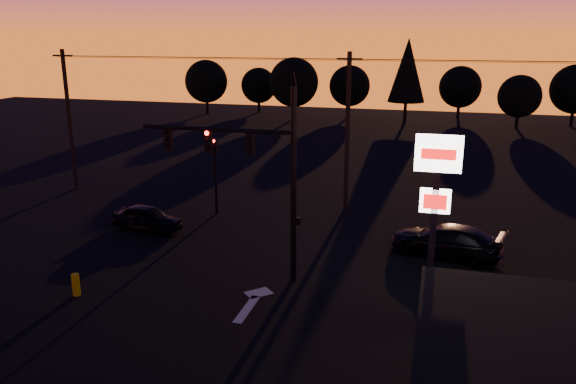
% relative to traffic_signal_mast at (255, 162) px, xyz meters
% --- Properties ---
extents(ground, '(120.00, 120.00, 0.00)m').
position_rel_traffic_signal_mast_xyz_m(ground, '(0.10, -3.99, -4.94)').
color(ground, black).
rests_on(ground, ground).
extents(lane_arrow, '(1.20, 3.10, 0.01)m').
position_rel_traffic_signal_mast_xyz_m(lane_arrow, '(0.60, -2.33, -4.93)').
color(lane_arrow, beige).
rests_on(lane_arrow, ground).
extents(traffic_signal_mast, '(6.79, 0.52, 8.58)m').
position_rel_traffic_signal_mast_xyz_m(traffic_signal_mast, '(0.00, 0.00, 0.00)').
color(traffic_signal_mast, black).
rests_on(traffic_signal_mast, ground).
extents(secondary_signal, '(0.30, 0.31, 4.35)m').
position_rel_traffic_signal_mast_xyz_m(secondary_signal, '(-4.90, 7.49, -2.07)').
color(secondary_signal, black).
rests_on(secondary_signal, ground).
extents(pylon_sign, '(1.50, 0.28, 6.80)m').
position_rel_traffic_signal_mast_xyz_m(pylon_sign, '(7.10, -2.49, -0.02)').
color(pylon_sign, black).
rests_on(pylon_sign, ground).
extents(utility_pole_0, '(1.40, 0.26, 9.00)m').
position_rel_traffic_signal_mast_xyz_m(utility_pole_0, '(-15.90, 10.01, -0.34)').
color(utility_pole_0, black).
rests_on(utility_pole_0, ground).
extents(utility_pole_1, '(1.40, 0.26, 9.00)m').
position_rel_traffic_signal_mast_xyz_m(utility_pole_1, '(2.10, 10.01, -0.34)').
color(utility_pole_1, black).
rests_on(utility_pole_1, ground).
extents(power_wires, '(36.00, 1.22, 0.07)m').
position_rel_traffic_signal_mast_xyz_m(power_wires, '(2.10, 10.01, 3.63)').
color(power_wires, black).
rests_on(power_wires, ground).
extents(bollard, '(0.30, 0.30, 0.89)m').
position_rel_traffic_signal_mast_xyz_m(bollard, '(-6.26, -3.65, -4.49)').
color(bollard, '#D4C303').
rests_on(bollard, ground).
extents(tree_0, '(5.36, 5.36, 6.74)m').
position_rel_traffic_signal_mast_xyz_m(tree_0, '(-21.90, 46.01, -0.88)').
color(tree_0, black).
rests_on(tree_0, ground).
extents(tree_1, '(4.54, 4.54, 5.71)m').
position_rel_traffic_signal_mast_xyz_m(tree_1, '(-15.90, 49.01, -1.50)').
color(tree_1, black).
rests_on(tree_1, ground).
extents(tree_2, '(5.77, 5.78, 7.26)m').
position_rel_traffic_signal_mast_xyz_m(tree_2, '(-9.90, 44.01, -0.57)').
color(tree_2, black).
rests_on(tree_2, ground).
extents(tree_3, '(4.95, 4.95, 6.22)m').
position_rel_traffic_signal_mast_xyz_m(tree_3, '(-3.90, 48.01, -1.19)').
color(tree_3, black).
rests_on(tree_3, ground).
extents(tree_4, '(4.18, 4.18, 9.50)m').
position_rel_traffic_signal_mast_xyz_m(tree_4, '(3.10, 45.01, 0.99)').
color(tree_4, black).
rests_on(tree_4, ground).
extents(tree_5, '(4.95, 4.95, 6.22)m').
position_rel_traffic_signal_mast_xyz_m(tree_5, '(9.10, 50.01, -1.19)').
color(tree_5, black).
rests_on(tree_5, ground).
extents(tree_6, '(4.54, 4.54, 5.71)m').
position_rel_traffic_signal_mast_xyz_m(tree_6, '(15.10, 44.01, -1.50)').
color(tree_6, black).
rests_on(tree_6, ground).
extents(tree_7, '(5.36, 5.36, 6.74)m').
position_rel_traffic_signal_mast_xyz_m(tree_7, '(21.10, 47.01, -0.88)').
color(tree_7, black).
rests_on(tree_7, ground).
extents(car_left, '(4.00, 2.10, 1.30)m').
position_rel_traffic_signal_mast_xyz_m(car_left, '(-7.37, 3.98, -4.29)').
color(car_left, black).
rests_on(car_left, ground).
extents(car_right, '(5.45, 3.25, 1.48)m').
position_rel_traffic_signal_mast_xyz_m(car_right, '(7.72, 4.39, -4.20)').
color(car_right, black).
rests_on(car_right, ground).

